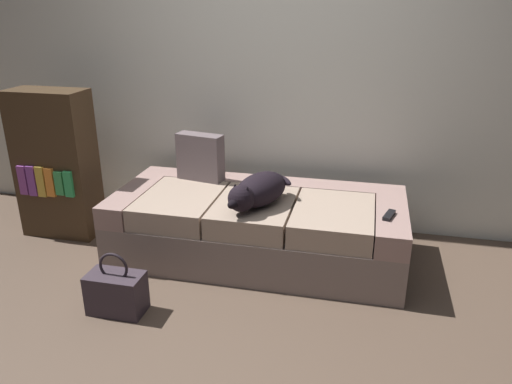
{
  "coord_description": "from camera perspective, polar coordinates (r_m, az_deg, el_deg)",
  "views": [
    {
      "loc": [
        0.69,
        -1.94,
        1.68
      ],
      "look_at": [
        0.0,
        1.02,
        0.5
      ],
      "focal_mm": 34.57,
      "sensor_mm": 36.0,
      "label": 1
    }
  ],
  "objects": [
    {
      "name": "back_wall",
      "position": [
        3.76,
        2.67,
        16.96
      ],
      "size": [
        6.4,
        0.1,
        2.8
      ],
      "primitive_type": "cube",
      "color": "silver",
      "rests_on": "ground"
    },
    {
      "name": "throw_pillow",
      "position": [
        3.61,
        -6.46,
        4.04
      ],
      "size": [
        0.36,
        0.18,
        0.34
      ],
      "primitive_type": "cube",
      "rotation": [
        0.0,
        0.0,
        -0.19
      ],
      "color": "#635659",
      "rests_on": "couch"
    },
    {
      "name": "handbag",
      "position": [
        2.98,
        -15.85,
        -11.09
      ],
      "size": [
        0.32,
        0.18,
        0.38
      ],
      "color": "#352B34",
      "rests_on": "ground"
    },
    {
      "name": "tv_remote",
      "position": [
        3.11,
        15.15,
        -2.6
      ],
      "size": [
        0.08,
        0.16,
        0.02
      ],
      "primitive_type": "cube",
      "rotation": [
        0.0,
        0.0,
        -0.28
      ],
      "color": "black",
      "rests_on": "couch"
    },
    {
      "name": "bookshelf",
      "position": [
        3.94,
        -22.13,
        2.98
      ],
      "size": [
        0.56,
        0.3,
        1.1
      ],
      "color": "#3F2D1B",
      "rests_on": "ground"
    },
    {
      "name": "ground_plane",
      "position": [
        2.66,
        -5.26,
        -18.09
      ],
      "size": [
        10.0,
        10.0,
        0.0
      ],
      "primitive_type": "plane",
      "color": "brown"
    },
    {
      "name": "couch",
      "position": [
        3.41,
        0.2,
        -4.04
      ],
      "size": [
        1.96,
        0.88,
        0.45
      ],
      "color": "slate",
      "rests_on": "ground"
    },
    {
      "name": "dog_dark",
      "position": [
        3.13,
        0.2,
        0.16
      ],
      "size": [
        0.4,
        0.58,
        0.2
      ],
      "color": "black",
      "rests_on": "couch"
    }
  ]
}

